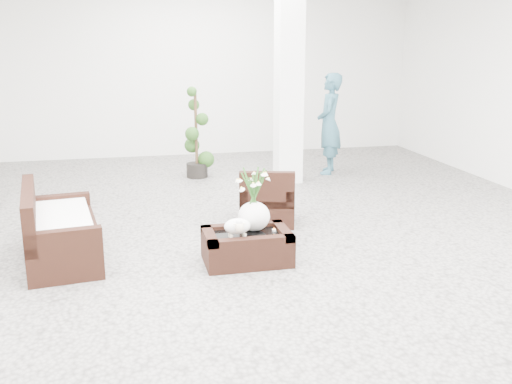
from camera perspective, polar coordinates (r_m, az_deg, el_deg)
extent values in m
plane|color=gray|center=(6.90, -0.19, -4.78)|extent=(11.00, 11.00, 0.00)
cube|color=white|center=(9.53, 3.22, 11.36)|extent=(0.40, 0.40, 3.50)
cube|color=black|center=(6.22, -0.90, -5.45)|extent=(0.90, 0.60, 0.31)
ellipsoid|color=white|center=(6.02, -1.83, -3.52)|extent=(0.28, 0.23, 0.21)
cylinder|color=white|center=(6.25, 1.76, -3.70)|extent=(0.04, 0.04, 0.03)
cube|color=black|center=(7.50, 1.12, -0.28)|extent=(0.83, 0.81, 0.73)
cube|color=black|center=(6.57, -18.42, -2.90)|extent=(0.90, 1.57, 0.80)
imported|color=#346274|center=(10.29, 7.13, 6.58)|extent=(0.64, 0.75, 1.74)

